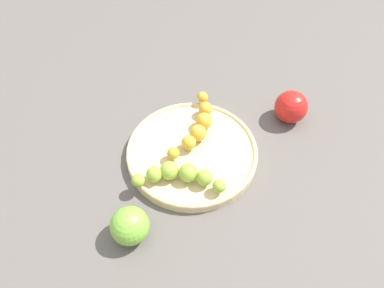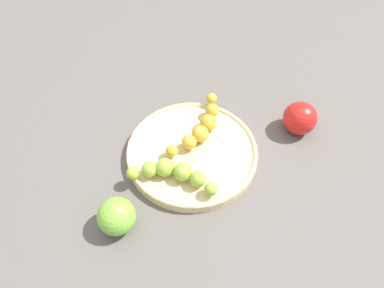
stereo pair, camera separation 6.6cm
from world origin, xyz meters
TOP-DOWN VIEW (x-y plane):
  - ground_plane at (0.00, 0.00)m, footprint 2.40×2.40m
  - fruit_bowl at (0.00, 0.00)m, footprint 0.27×0.27m
  - banana_green at (0.07, 0.02)m, footprint 0.10×0.16m
  - banana_spotted at (-0.05, -0.02)m, footprint 0.19×0.08m
  - apple_green at (0.20, 0.01)m, footprint 0.07×0.07m
  - apple_red at (-0.21, 0.12)m, footprint 0.07×0.07m

SIDE VIEW (x-z plane):
  - ground_plane at x=0.00m, z-range 0.00..0.00m
  - fruit_bowl at x=0.00m, z-range 0.00..0.02m
  - apple_green at x=0.20m, z-range 0.00..0.07m
  - apple_red at x=-0.21m, z-range 0.00..0.07m
  - banana_spotted at x=-0.05m, z-range 0.02..0.05m
  - banana_green at x=0.07m, z-range 0.02..0.06m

